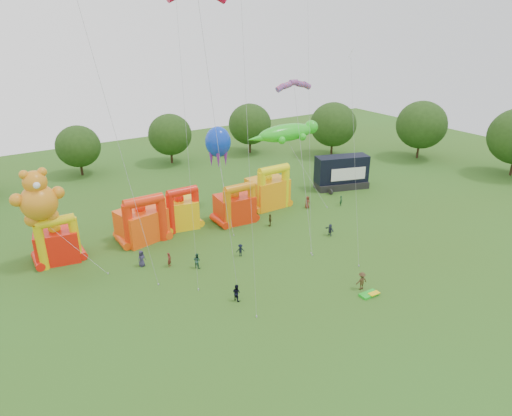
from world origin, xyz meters
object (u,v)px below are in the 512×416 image
gecko_kite (298,155)px  spectator_0 (142,258)px  spectator_4 (270,220)px  octopus_kite (224,185)px  bouncy_castle_0 (57,243)px  bouncy_castle_2 (180,211)px  stage_trailer (342,173)px  teddy_bear_kite (62,231)px

gecko_kite → spectator_0: 29.89m
spectator_4 → spectator_0: bearing=-58.9°
spectator_4 → octopus_kite: bearing=-122.3°
bouncy_castle_0 → bouncy_castle_2: size_ratio=0.99×
stage_trailer → octopus_kite: octopus_kite is taller
spectator_0 → spectator_4: size_ratio=1.11×
teddy_bear_kite → octopus_kite: octopus_kite is taller
spectator_0 → gecko_kite: bearing=0.7°
bouncy_castle_0 → octopus_kite: (22.57, 0.77, 2.48)m
spectator_0 → stage_trailer: bearing=-3.9°
gecko_kite → octopus_kite: (-13.30, -0.67, -2.06)m
bouncy_castle_0 → spectator_4: size_ratio=3.38×
bouncy_castle_2 → spectator_4: size_ratio=3.42×
bouncy_castle_2 → spectator_0: size_ratio=3.08×
bouncy_castle_2 → spectator_0: (-8.12, -7.32, -1.33)m
bouncy_castle_0 → octopus_kite: 22.72m
teddy_bear_kite → gecko_kite: teddy_bear_kite is taller
stage_trailer → spectator_4: bearing=-161.5°
spectator_4 → bouncy_castle_0: bearing=-74.0°
spectator_4 → stage_trailer: bearing=136.3°
gecko_kite → stage_trailer: bearing=-4.4°
bouncy_castle_2 → octopus_kite: (6.80, -0.04, 2.45)m
bouncy_castle_0 → gecko_kite: (35.86, 1.44, 4.54)m
bouncy_castle_2 → teddy_bear_kite: (-15.33, -3.31, 2.43)m
bouncy_castle_2 → spectator_4: (10.38, -6.26, -1.43)m
bouncy_castle_2 → spectator_0: bouncy_castle_2 is taller
teddy_bear_kite → gecko_kite: size_ratio=0.90×
bouncy_castle_0 → stage_trailer: bearing=1.0°
bouncy_castle_0 → spectator_4: bearing=-11.8°
bouncy_castle_2 → teddy_bear_kite: teddy_bear_kite is taller
gecko_kite → spectator_4: gecko_kite is taller
gecko_kite → spectator_0: gecko_kite is taller
teddy_bear_kite → octopus_kite: bearing=8.4°
stage_trailer → teddy_bear_kite: size_ratio=0.79×
stage_trailer → bouncy_castle_0: bearing=-179.0°
octopus_kite → bouncy_castle_0: bearing=-178.0°
bouncy_castle_0 → bouncy_castle_2: bearing=2.9°
stage_trailer → gecko_kite: gecko_kite is taller
gecko_kite → octopus_kite: bearing=-177.1°
octopus_kite → bouncy_castle_2: bearing=179.6°
bouncy_castle_2 → spectator_0: bearing=-137.9°
teddy_bear_kite → bouncy_castle_0: bearing=100.0°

